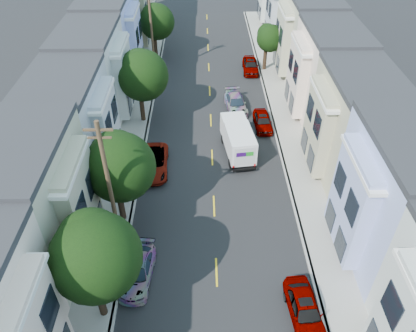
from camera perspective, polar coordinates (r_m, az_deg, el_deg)
ground at (r=26.68m, az=1.20°, el=-14.71°), size 160.00×160.00×0.00m
road_slab at (r=37.58m, az=0.49°, el=4.00°), size 12.00×70.00×0.02m
curb_left at (r=37.91m, az=-8.72°, el=3.96°), size 0.30×70.00×0.15m
curb_right at (r=38.15m, az=9.63°, el=4.11°), size 0.30×70.00×0.15m
sidewalk_left at (r=38.11m, az=-10.66°, el=3.92°), size 2.60×70.00×0.15m
sidewalk_right at (r=38.41m, az=11.55°, el=4.10°), size 2.60×70.00×0.15m
centerline at (r=37.59m, az=0.49°, el=3.99°), size 0.12×70.00×0.01m
townhouse_row_left at (r=38.99m, az=-16.16°, el=3.70°), size 5.00×70.00×8.50m
townhouse_row_right at (r=39.43m, az=16.95°, el=3.96°), size 5.00×70.00×8.50m
tree_b at (r=21.62m, az=-15.71°, el=-12.28°), size 4.70×4.70×7.49m
tree_c at (r=27.06m, az=-12.44°, el=-0.20°), size 4.70×4.70×7.19m
tree_d at (r=38.17m, az=-9.31°, el=12.42°), size 4.70×4.70×7.17m
tree_e at (r=52.03m, az=-7.32°, el=19.45°), size 4.26×4.26×6.63m
tree_far_r at (r=48.97m, az=8.61°, el=17.29°), size 3.10×3.10×5.43m
utility_pole_near at (r=24.80m, az=-13.53°, el=-3.62°), size 1.60×0.26×10.00m
utility_pole_far at (r=47.11m, az=-7.93°, el=18.20°), size 1.60×0.26×10.00m
fedex_truck at (r=34.92m, az=4.22°, el=3.82°), size 2.15×5.58×2.68m
lead_sedan at (r=41.69m, az=3.90°, el=8.81°), size 2.41×4.72×1.36m
parked_left_c at (r=26.30m, az=-9.84°, el=-14.35°), size 2.16×4.40×1.28m
parked_left_d at (r=33.75m, az=-7.69°, el=0.46°), size 2.55×5.19×1.42m
parked_right_b at (r=24.94m, az=13.46°, el=-19.07°), size 2.09×4.63×1.46m
parked_right_c at (r=39.07m, az=7.68°, el=6.27°), size 1.69×4.13×1.33m
parked_right_d at (r=49.56m, az=5.98°, el=13.89°), size 1.88×4.66×1.50m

